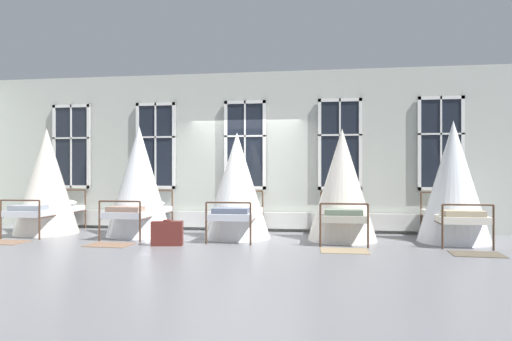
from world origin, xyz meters
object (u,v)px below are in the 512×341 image
Objects in this scene: cot_second at (139,182)px; cot_fifth at (453,183)px; suitcase_dark at (167,233)px; cot_third at (237,187)px; cot_fourth at (342,186)px; cot_first at (47,182)px.

cot_fifth is at bearing -89.04° from cot_second.
cot_third is at bearing 37.58° from suitcase_dark.
cot_fourth reaches higher than cot_third.
cot_fifth is 5.46m from suitcase_dark.
cot_fifth reaches higher than cot_first.
cot_first is 1.04× the size of cot_fourth.
cot_second is at bearing 89.22° from cot_fourth.
cot_first is 3.46m from suitcase_dark.
cot_second is 1.06× the size of cot_fourth.
cot_first is 1.07× the size of cot_third.
cot_first reaches higher than cot_third.
cot_second reaches higher than cot_fourth.
cot_third is 1.76m from suitcase_dark.
cot_third is 0.92× the size of cot_fifth.
cot_fourth is at bearing -91.27° from cot_first.
cot_first reaches higher than suitcase_dark.
suitcase_dark is (-5.25, -1.22, -0.89)m from cot_fifth.
cot_fourth is (4.20, -0.05, -0.06)m from cot_second.
cot_third is 0.98× the size of cot_fourth.
cot_fourth is (6.29, -0.05, -0.05)m from cot_first.
cot_fifth reaches higher than cot_second.
cot_second is 1.81m from suitcase_dark.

